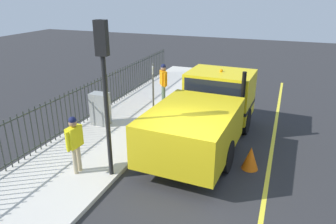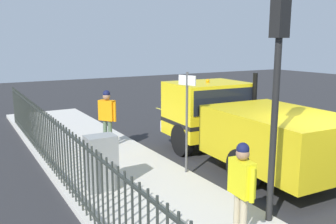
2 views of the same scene
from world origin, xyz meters
name	(u,v)px [view 1 (image 1 of 2)]	position (x,y,z in m)	size (l,w,h in m)	color
ground_plane	(186,189)	(0.00, 0.00, 0.00)	(57.68, 57.68, 0.00)	#2B2B2D
sidewalk_slab	(75,163)	(3.54, 0.00, 0.06)	(3.20, 26.22, 0.13)	beige
lane_marking	(263,205)	(-2.00, 0.00, 0.00)	(0.12, 23.60, 0.01)	yellow
work_truck	(208,109)	(0.19, -2.96, 1.22)	(2.65, 6.11, 2.49)	yellow
worker_standing	(163,79)	(2.96, -5.87, 1.23)	(0.48, 0.56, 1.81)	orange
pedestrian_distant	(75,139)	(3.07, 0.48, 1.16)	(0.25, 0.62, 1.69)	yellow
iron_fence	(32,131)	(5.02, 0.00, 0.88)	(0.04, 22.32, 1.50)	#2D332D
traffic_light_near	(104,71)	(2.13, 0.23, 3.09)	(0.33, 0.25, 4.18)	black
utility_cabinet	(100,109)	(4.31, -2.74, 0.75)	(0.66, 0.48, 1.24)	gray
traffic_cone	(251,158)	(-1.45, -1.65, 0.35)	(0.49, 0.49, 0.70)	orange
street_sign	(153,91)	(2.08, -2.67, 1.71)	(0.21, 0.48, 2.55)	#4C4C4C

